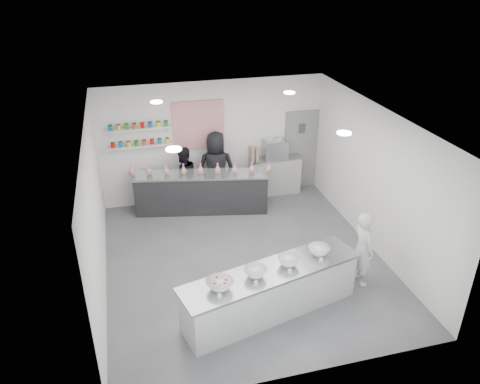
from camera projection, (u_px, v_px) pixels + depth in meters
name	position (u px, v px, depth m)	size (l,w,h in m)	color
floor	(245.00, 261.00, 9.56)	(6.00, 6.00, 0.00)	#515156
ceiling	(246.00, 120.00, 8.20)	(6.00, 6.00, 0.00)	white
back_wall	(213.00, 141.00, 11.46)	(5.50, 5.50, 0.00)	white
left_wall	(95.00, 214.00, 8.26)	(6.00, 6.00, 0.00)	white
right_wall	(376.00, 180.00, 9.50)	(6.00, 6.00, 0.00)	white
back_door	(300.00, 150.00, 12.16)	(0.88, 0.04, 2.10)	gray
pattern_panel	(198.00, 125.00, 11.16)	(1.25, 0.03, 1.20)	#D7314B
jar_shelf_lower	(141.00, 146.00, 10.94)	(1.45, 0.22, 0.04)	silver
jar_shelf_upper	(139.00, 128.00, 10.74)	(1.45, 0.22, 0.04)	silver
preserve_jars	(140.00, 135.00, 10.79)	(1.45, 0.10, 0.56)	#FA0C00
downlight_0	(174.00, 149.00, 7.03)	(0.24, 0.24, 0.02)	white
downlight_1	(344.00, 133.00, 7.66)	(0.24, 0.24, 0.02)	white
downlight_2	(156.00, 102.00, 9.27)	(0.24, 0.24, 0.02)	white
downlight_3	(289.00, 93.00, 9.90)	(0.24, 0.24, 0.02)	white
prep_counter	(271.00, 292.00, 8.00)	(3.24, 0.74, 0.88)	#A3A39E
back_bar	(202.00, 193.00, 11.21)	(3.17, 0.58, 0.98)	black
sneeze_guard	(200.00, 174.00, 10.68)	(3.13, 0.01, 0.27)	white
espresso_ledge	(275.00, 175.00, 12.08)	(1.33, 0.42, 0.99)	#A3A39E
espresso_machine	(275.00, 150.00, 11.75)	(0.60, 0.41, 0.45)	#93969E
cup_stacks	(255.00, 154.00, 11.66)	(0.24, 0.24, 0.33)	gray
prep_bowls	(272.00, 267.00, 7.76)	(2.33, 0.48, 0.15)	white
label_cards	(274.00, 289.00, 7.33)	(2.01, 0.04, 0.07)	white
cookie_bags	(201.00, 169.00, 10.92)	(3.35, 0.15, 0.27)	#E670CA
woman_prep	(363.00, 249.00, 8.62)	(0.55, 0.36, 1.50)	silver
staff_left	(183.00, 178.00, 11.25)	(0.77, 0.60, 1.58)	black
staff_right	(216.00, 169.00, 11.37)	(0.91, 0.59, 1.87)	black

